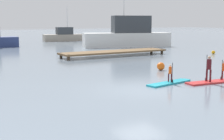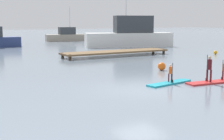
% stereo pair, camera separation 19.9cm
% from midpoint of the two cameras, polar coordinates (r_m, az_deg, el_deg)
% --- Properties ---
extents(ground_plane, '(240.00, 240.00, 0.00)m').
position_cam_midpoint_polar(ground_plane, '(17.26, 5.36, -3.56)').
color(ground_plane, gray).
extents(paddleboard_near, '(3.36, 1.17, 0.10)m').
position_cam_midpoint_polar(paddleboard_near, '(19.12, 10.66, -2.30)').
color(paddleboard_near, '#1E9EB2').
rests_on(paddleboard_near, ground).
extents(paddler_child_solo, '(0.21, 0.38, 1.18)m').
position_cam_midpoint_polar(paddler_child_solo, '(19.00, 10.76, -0.40)').
color(paddler_child_solo, '#4C1419').
rests_on(paddler_child_solo, paddleboard_near).
extents(paddleboard_far, '(3.59, 1.18, 0.10)m').
position_cam_midpoint_polar(paddleboard_far, '(20.02, 17.95, -2.08)').
color(paddleboard_far, red).
rests_on(paddleboard_far, ground).
extents(paddler_adult, '(0.30, 0.49, 1.59)m').
position_cam_midpoint_polar(paddler_adult, '(19.66, 17.35, 0.50)').
color(paddler_adult, '#4C1419').
rests_on(paddler_adult, paddleboard_far).
extents(fishing_boat_white_large, '(12.69, 6.45, 9.41)m').
position_cam_midpoint_polar(fishing_boat_white_large, '(45.58, 3.40, 6.28)').
color(fishing_boat_white_large, silver).
rests_on(fishing_boat_white_large, ground).
extents(trawler_grey_distant, '(9.57, 3.47, 6.28)m').
position_cam_midpoint_polar(trawler_grey_distant, '(59.32, -7.36, 6.08)').
color(trawler_grey_distant, '#9E9384').
rests_on(trawler_grey_distant, ground).
extents(floating_dock, '(11.88, 2.52, 0.53)m').
position_cam_midpoint_polar(floating_dock, '(33.60, 0.90, 3.29)').
color(floating_dock, brown).
rests_on(floating_dock, ground).
extents(mooring_buoy_near, '(0.40, 0.40, 0.40)m').
position_cam_midpoint_polar(mooring_buoy_near, '(37.18, 18.23, 3.02)').
color(mooring_buoy_near, orange).
rests_on(mooring_buoy_near, ground).
extents(mooring_buoy_mid, '(0.60, 0.60, 0.60)m').
position_cam_midpoint_polar(mooring_buoy_mid, '(24.15, 9.15, 0.65)').
color(mooring_buoy_mid, orange).
rests_on(mooring_buoy_mid, ground).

